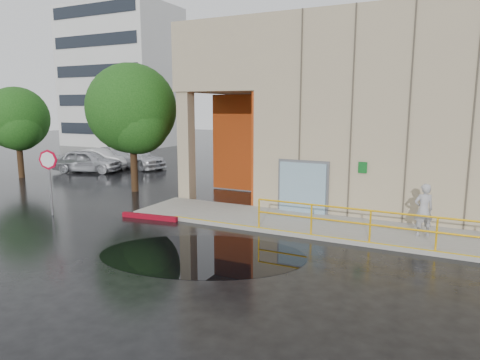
% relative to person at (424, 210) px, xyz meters
% --- Properties ---
extents(ground, '(120.00, 120.00, 0.00)m').
position_rel_person_xyz_m(ground, '(-4.75, -4.55, -1.02)').
color(ground, black).
rests_on(ground, ground).
extents(sidewalk, '(20.00, 3.00, 0.15)m').
position_rel_person_xyz_m(sidewalk, '(-0.75, -0.05, -0.95)').
color(sidewalk, gray).
rests_on(sidewalk, ground).
extents(building, '(20.00, 10.17, 8.00)m').
position_rel_person_xyz_m(building, '(0.35, 6.44, 3.18)').
color(building, tan).
rests_on(building, ground).
extents(guardrail, '(9.56, 0.06, 1.03)m').
position_rel_person_xyz_m(guardrail, '(-0.50, -1.40, -0.34)').
color(guardrail, '#EDAC0C').
rests_on(guardrail, sidewalk).
extents(distant_building, '(12.00, 8.08, 15.00)m').
position_rel_person_xyz_m(distant_building, '(-32.75, 23.43, 6.48)').
color(distant_building, silver).
rests_on(distant_building, ground).
extents(person, '(0.76, 0.66, 1.74)m').
position_rel_person_xyz_m(person, '(0.00, 0.00, 0.00)').
color(person, '#A3A3A7').
rests_on(person, sidewalk).
extents(stop_sign, '(0.78, 0.25, 2.67)m').
position_rel_person_xyz_m(stop_sign, '(-13.67, -3.03, 0.92)').
color(stop_sign, slate).
rests_on(stop_sign, ground).
extents(red_curb, '(2.41, 0.43, 0.18)m').
position_rel_person_xyz_m(red_curb, '(-9.75, -1.79, -0.93)').
color(red_curb, maroon).
rests_on(red_curb, ground).
extents(puddle, '(7.09, 5.61, 0.01)m').
position_rel_person_xyz_m(puddle, '(-5.78, -4.40, -1.02)').
color(puddle, black).
rests_on(puddle, ground).
extents(car_a, '(4.81, 3.10, 1.52)m').
position_rel_person_xyz_m(car_a, '(-21.03, 6.11, -0.26)').
color(car_a, silver).
rests_on(car_a, ground).
extents(car_b, '(4.45, 2.34, 1.40)m').
position_rel_person_xyz_m(car_b, '(-21.48, 7.75, -0.32)').
color(car_b, silver).
rests_on(car_b, ground).
extents(car_c, '(5.31, 2.69, 1.48)m').
position_rel_person_xyz_m(car_c, '(-19.52, 9.10, -0.28)').
color(car_c, silver).
rests_on(car_c, ground).
extents(tree_near, '(4.51, 4.51, 6.50)m').
position_rel_person_xyz_m(tree_near, '(-13.77, 2.32, 3.05)').
color(tree_near, black).
rests_on(tree_near, ground).
extents(tree_far, '(3.83, 3.80, 5.53)m').
position_rel_person_xyz_m(tree_far, '(-22.93, 2.66, 2.45)').
color(tree_far, black).
rests_on(tree_far, ground).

